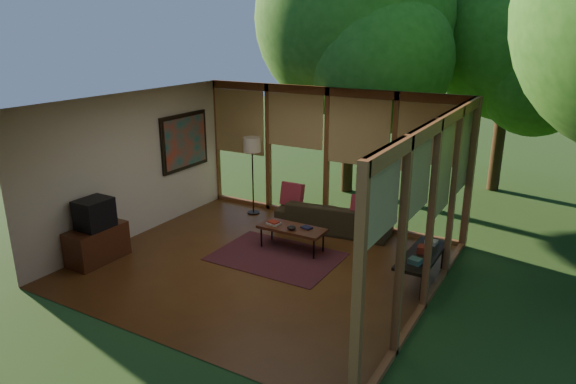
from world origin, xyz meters
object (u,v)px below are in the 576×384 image
Objects in this scene: television at (94,214)px; side_console at (417,255)px; coffee_table at (292,229)px; sofa at (327,216)px; media_cabinet at (97,244)px; floor_lamp at (252,149)px.

television is 0.39× the size of side_console.
coffee_table is at bearing 179.46° from side_console.
sofa is 4.25m from television.
media_cabinet is 5.27m from side_console.
television is (0.02, 0.00, 0.55)m from media_cabinet.
sofa reaches higher than side_console.
television is 3.45m from floor_lamp.
floor_lamp is at bearing 73.23° from media_cabinet.
floor_lamp reaches higher than sofa.
sofa is 1.61× the size of coffee_table.
sofa is at bearing 150.77° from side_console.
sofa is 2.09m from floor_lamp.
side_console reaches higher than coffee_table.
television is 0.33× the size of floor_lamp.
side_console is (3.89, -1.24, -1.00)m from floor_lamp.
television is at bearing 41.47° from sofa.
side_console is (2.13, -1.19, 0.13)m from sofa.
floor_lamp is at bearing 73.56° from television.
sofa is 2.44m from side_console.
media_cabinet is 1.82× the size of television.
television is 0.46× the size of coffee_table.
television is (-2.72, -3.21, 0.57)m from sofa.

